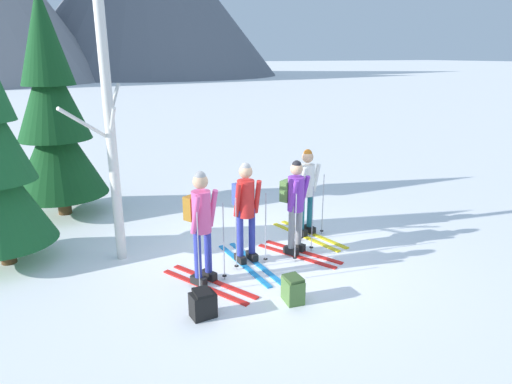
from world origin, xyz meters
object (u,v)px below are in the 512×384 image
at_px(skier_in_purple, 295,202).
at_px(skier_in_white, 307,190).
at_px(skier_in_red, 246,207).
at_px(backpack_on_snow_beside, 293,289).
at_px(birch_tree_tall, 110,133).
at_px(backpack_on_snow_front, 203,304).
at_px(pine_tree_mid, 53,116).
at_px(skier_in_pink, 201,221).

relative_size(skier_in_purple, skier_in_white, 0.94).
relative_size(skier_in_red, backpack_on_snow_beside, 4.67).
height_order(skier_in_red, birch_tree_tall, birch_tree_tall).
bearing_deg(backpack_on_snow_beside, skier_in_red, 93.53).
bearing_deg(backpack_on_snow_beside, backpack_on_snow_front, 173.26).
distance_m(skier_in_white, pine_tree_mid, 5.41).
height_order(skier_in_pink, skier_in_white, skier_in_pink).
relative_size(skier_in_purple, backpack_on_snow_beside, 4.38).
height_order(skier_in_white, pine_tree_mid, pine_tree_mid).
relative_size(skier_in_pink, birch_tree_tall, 0.41).
bearing_deg(skier_in_pink, pine_tree_mid, 112.45).
bearing_deg(skier_in_red, birch_tree_tall, 151.88).
height_order(skier_in_purple, pine_tree_mid, pine_tree_mid).
relative_size(skier_in_purple, birch_tree_tall, 0.39).
bearing_deg(birch_tree_tall, skier_in_white, -6.50).
bearing_deg(skier_in_purple, skier_in_red, 177.98).
distance_m(skier_in_purple, backpack_on_snow_beside, 1.80).
distance_m(skier_in_pink, birch_tree_tall, 2.08).
distance_m(skier_in_purple, skier_in_white, 0.90).
relative_size(pine_tree_mid, backpack_on_snow_front, 12.19).
bearing_deg(pine_tree_mid, birch_tree_tall, -75.06).
xyz_separation_m(skier_in_red, skier_in_white, (1.52, 0.62, -0.05)).
xyz_separation_m(skier_in_purple, backpack_on_snow_front, (-2.08, -1.28, -0.75)).
height_order(skier_in_red, backpack_on_snow_front, skier_in_red).
distance_m(birch_tree_tall, backpack_on_snow_front, 3.11).
height_order(backpack_on_snow_front, backpack_on_snow_beside, same).
xyz_separation_m(skier_in_purple, pine_tree_mid, (-3.54, 3.88, 1.19)).
xyz_separation_m(birch_tree_tall, backpack_on_snow_beside, (1.97, -2.46, -1.96)).
bearing_deg(backpack_on_snow_front, skier_in_red, 47.93).
bearing_deg(birch_tree_tall, backpack_on_snow_front, -73.15).
bearing_deg(skier_in_white, skier_in_purple, -133.66).
xyz_separation_m(pine_tree_mid, birch_tree_tall, (0.76, -2.84, 0.03)).
bearing_deg(skier_in_red, skier_in_pink, -155.29).
bearing_deg(skier_in_white, backpack_on_snow_beside, -124.59).
distance_m(skier_in_white, backpack_on_snow_front, 3.40).
xyz_separation_m(skier_in_red, skier_in_purple, (0.90, -0.03, -0.03)).
bearing_deg(skier_in_pink, skier_in_red, 24.71).
height_order(skier_in_pink, birch_tree_tall, birch_tree_tall).
distance_m(skier_in_pink, skier_in_red, 0.97).
bearing_deg(birch_tree_tall, skier_in_purple, -20.44).
xyz_separation_m(skier_in_red, backpack_on_snow_front, (-1.18, -1.31, -0.77)).
height_order(birch_tree_tall, backpack_on_snow_front, birch_tree_tall).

